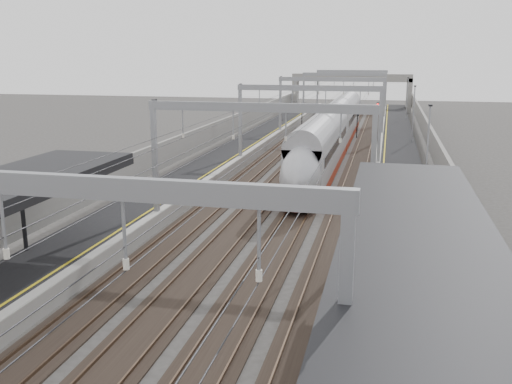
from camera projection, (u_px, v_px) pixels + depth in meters
The scene contains 13 objects.
platform_left at pixel (232, 155), 56.55m from camera, with size 4.00×120.00×1.00m, color black.
platform_right at pixel (397, 162), 53.05m from camera, with size 4.00×120.00×1.00m, color black.
tracks at pixel (312, 163), 54.91m from camera, with size 11.40×140.00×0.20m.
overhead_line at pixel (321, 95), 59.76m from camera, with size 13.00×140.00×6.60m.
canopy_right at pixel (430, 297), 12.16m from camera, with size 4.40×30.00×4.24m.
overbridge at pixel (351, 83), 105.80m from camera, with size 22.00×2.20×6.90m.
wall_left at pixel (201, 143), 57.00m from camera, with size 0.30×120.00×3.20m, color gray.
wall_right at pixel (434, 152), 52.09m from camera, with size 0.30×120.00×3.20m, color gray.
train at pixel (332, 137), 57.64m from camera, with size 2.72×49.57×4.30m.
bench at pixel (428, 313), 19.39m from camera, with size 1.12×1.98×0.99m.
signal_green at pixel (302, 111), 82.25m from camera, with size 0.32×0.32×3.48m.
signal_red_near at pixel (357, 119), 71.78m from camera, with size 0.32×0.32×3.48m.
signal_red_far at pixel (378, 110), 83.81m from camera, with size 0.32×0.32×3.48m.
Camera 1 is at (6.95, -8.87, 10.10)m, focal length 40.00 mm.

